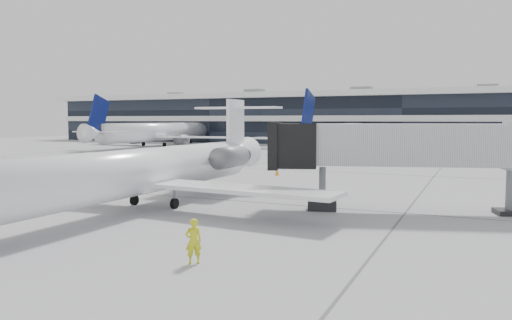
% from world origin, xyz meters
% --- Properties ---
extents(ground, '(220.00, 220.00, 0.00)m').
position_xyz_m(ground, '(0.00, 0.00, 0.00)').
color(ground, gray).
rests_on(ground, ground).
extents(terminal, '(170.00, 22.00, 10.00)m').
position_xyz_m(terminal, '(0.00, 82.00, 5.00)').
color(terminal, black).
rests_on(terminal, ground).
extents(bg_jet_left, '(32.00, 40.00, 9.60)m').
position_xyz_m(bg_jet_left, '(-45.00, 55.00, 0.00)').
color(bg_jet_left, white).
rests_on(bg_jet_left, ground).
extents(bg_jet_center, '(32.00, 40.00, 9.60)m').
position_xyz_m(bg_jet_center, '(-8.00, 55.00, 0.00)').
color(bg_jet_center, white).
rests_on(bg_jet_center, ground).
extents(regional_jet, '(23.77, 29.56, 6.84)m').
position_xyz_m(regional_jet, '(-4.15, -5.14, 2.34)').
color(regional_jet, white).
rests_on(regional_jet, ground).
extents(jet_bridge, '(15.98, 7.23, 5.21)m').
position_xyz_m(jet_bridge, '(11.07, 0.79, 3.79)').
color(jet_bridge, '#B5B8BA').
rests_on(jet_bridge, ground).
extents(ramp_worker, '(0.72, 0.71, 1.67)m').
position_xyz_m(ramp_worker, '(4.24, -13.30, 0.84)').
color(ramp_worker, '#D1DA17').
rests_on(ramp_worker, ground).
extents(traffic_cone, '(0.55, 0.55, 0.63)m').
position_xyz_m(traffic_cone, '(-3.70, 15.02, 0.30)').
color(traffic_cone, orange).
rests_on(traffic_cone, ground).
extents(far_tug, '(1.91, 2.43, 1.35)m').
position_xyz_m(far_tug, '(-21.95, 28.45, 0.61)').
color(far_tug, black).
rests_on(far_tug, ground).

